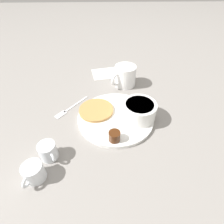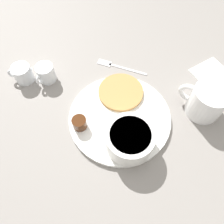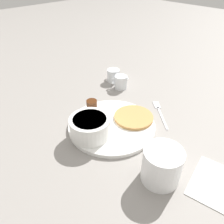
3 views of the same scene
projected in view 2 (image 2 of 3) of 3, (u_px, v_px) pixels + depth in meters
ground_plane at (120, 119)px, 0.56m from camera, size 4.00×4.00×0.00m
plate at (120, 117)px, 0.56m from camera, size 0.26×0.26×0.01m
pancake_stack at (121, 92)px, 0.58m from camera, size 0.12×0.12×0.01m
bowl at (130, 139)px, 0.49m from camera, size 0.11×0.11×0.06m
syrup_cup at (79, 123)px, 0.53m from camera, size 0.03×0.03×0.03m
butter_ramekin at (125, 151)px, 0.49m from camera, size 0.04×0.04×0.04m
coffee_mug at (206, 101)px, 0.54m from camera, size 0.11×0.10×0.09m
creamer_pitcher_near at (46, 73)px, 0.60m from camera, size 0.05×0.06×0.05m
creamer_pitcher_far at (23, 74)px, 0.60m from camera, size 0.05×0.07×0.05m
fork at (116, 66)px, 0.65m from camera, size 0.11×0.13×0.00m
napkin at (217, 78)px, 0.63m from camera, size 0.15×0.12×0.00m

